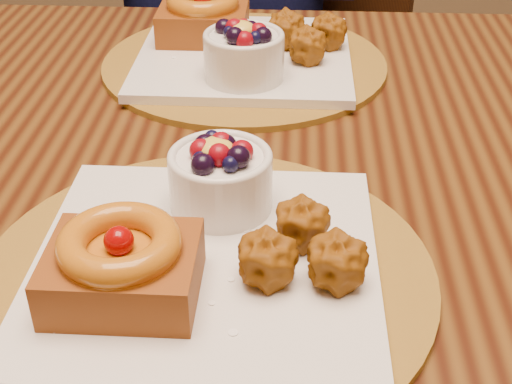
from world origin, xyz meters
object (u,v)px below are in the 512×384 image
place_setting_far (241,47)px  place_setting_near (203,248)px  chair_far (305,73)px  dining_table (232,205)px

place_setting_far → place_setting_near: bearing=-89.9°
chair_far → dining_table: bearing=-71.4°
dining_table → place_setting_near: (-0.00, -0.21, 0.10)m
dining_table → chair_far: chair_far is taller
place_setting_far → chair_far: (0.10, 0.66, -0.32)m
place_setting_far → dining_table: bearing=-89.0°
dining_table → place_setting_far: 0.24m
place_setting_near → place_setting_far: (-0.00, 0.43, 0.00)m
place_setting_near → chair_far: place_setting_near is taller
place_setting_near → place_setting_far: 0.43m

